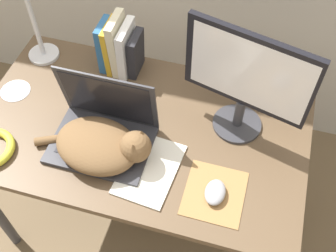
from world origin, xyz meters
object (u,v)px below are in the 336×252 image
at_px(cat, 102,145).
at_px(computer_mouse, 215,192).
at_px(book_row, 120,47).
at_px(laptop, 103,131).
at_px(notepad, 150,169).
at_px(external_monitor, 246,80).
at_px(cd_disc, 15,91).

xyz_separation_m(cat, computer_mouse, (0.42, -0.05, -0.04)).
bearing_deg(book_row, computer_mouse, -43.97).
distance_m(cat, book_row, 0.45).
xyz_separation_m(laptop, book_row, (-0.07, 0.37, 0.06)).
height_order(computer_mouse, notepad, computer_mouse).
relative_size(laptop, computer_mouse, 3.64).
relative_size(laptop, cat, 0.82).
bearing_deg(laptop, external_monitor, 23.60).
relative_size(laptop, notepad, 1.25).
bearing_deg(computer_mouse, external_monitor, 86.78).
relative_size(external_monitor, notepad, 1.52).
relative_size(book_row, cd_disc, 2.08).
relative_size(laptop, external_monitor, 0.82).
bearing_deg(external_monitor, computer_mouse, -93.22).
relative_size(external_monitor, cd_disc, 3.67).
relative_size(cat, external_monitor, 0.99).
height_order(external_monitor, book_row, external_monitor).
relative_size(cat, book_row, 1.75).
relative_size(cat, computer_mouse, 4.42).
xyz_separation_m(laptop, computer_mouse, (0.44, -0.11, -0.03)).
bearing_deg(book_row, cat, -78.51).
distance_m(book_row, notepad, 0.53).
relative_size(computer_mouse, notepad, 0.34).
height_order(laptop, cat, laptop).
xyz_separation_m(book_row, notepad, (0.26, -0.45, -0.11)).
xyz_separation_m(computer_mouse, book_row, (-0.50, 0.49, 0.09)).
bearing_deg(cat, external_monitor, 31.29).
xyz_separation_m(laptop, cat, (0.02, -0.06, 0.01)).
height_order(laptop, book_row, laptop).
bearing_deg(book_row, cd_disc, -146.16).
bearing_deg(computer_mouse, book_row, 136.03).
xyz_separation_m(external_monitor, computer_mouse, (-0.02, -0.31, -0.23)).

